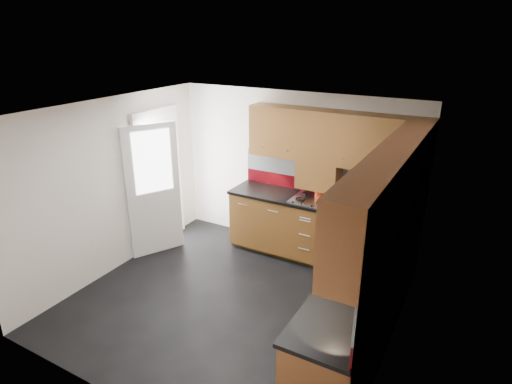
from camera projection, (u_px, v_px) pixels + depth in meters
The scene contains 14 objects.
room at pixel (230, 191), 4.85m from camera, with size 4.00×3.80×2.64m.
base_cabinets at pixel (335, 267), 5.33m from camera, with size 2.70×3.20×0.95m.
countertop at pixel (336, 233), 5.16m from camera, with size 2.72×3.22×0.04m.
backsplash at pixel (361, 208), 5.13m from camera, with size 2.70×3.20×0.54m.
upper_cabinets at pixel (359, 160), 4.81m from camera, with size 2.50×3.20×0.72m.
extractor_hood at pixel (319, 175), 6.06m from camera, with size 0.60×0.33×0.40m, color brown.
glass_cabinet at pixel (408, 157), 4.81m from camera, with size 0.32×0.80×0.66m.
back_door at pixel (157, 184), 6.44m from camera, with size 0.42×1.19×2.04m.
gas_hob at pixel (313, 200), 6.04m from camera, with size 0.60×0.53×0.05m.
utensil_pot at pixel (319, 192), 6.10m from camera, with size 0.13×0.13×0.45m.
toaster at pixel (412, 208), 5.57m from camera, with size 0.27×0.20×0.18m.
food_processor at pixel (382, 232), 4.82m from camera, with size 0.18×0.18×0.30m.
paper_towel at pixel (387, 247), 4.53m from camera, with size 0.11×0.11×0.23m, color white.
orange_cloth at pixel (392, 229), 5.19m from camera, with size 0.15×0.13×0.02m, color orange.
Camera 1 is at (2.46, -3.81, 3.23)m, focal length 30.00 mm.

